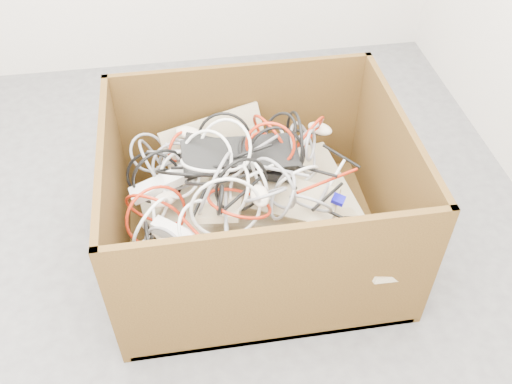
{
  "coord_description": "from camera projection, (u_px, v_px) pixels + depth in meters",
  "views": [
    {
      "loc": [
        0.03,
        -1.5,
        1.82
      ],
      "look_at": [
        0.26,
        0.03,
        0.3
      ],
      "focal_mm": 39.78,
      "sensor_mm": 36.0,
      "label": 1
    }
  ],
  "objects": [
    {
      "name": "ground",
      "position": [
        194.0,
        255.0,
        2.33
      ],
      "size": [
        3.0,
        3.0,
        0.0
      ],
      "primitive_type": "plane",
      "color": "#49494B",
      "rests_on": "ground"
    },
    {
      "name": "cable_tangle",
      "position": [
        222.0,
        177.0,
        2.07
      ],
      "size": [
        0.96,
        0.74,
        0.44
      ],
      "color": "silver",
      "rests_on": "keyboard_pile"
    },
    {
      "name": "mice_scatter",
      "position": [
        250.0,
        187.0,
        2.1
      ],
      "size": [
        0.78,
        0.68,
        0.2
      ],
      "color": "beige",
      "rests_on": "keyboard_pile"
    },
    {
      "name": "vga_plug",
      "position": [
        338.0,
        200.0,
        2.05
      ],
      "size": [
        0.06,
        0.06,
        0.03
      ],
      "primitive_type": "cube",
      "rotation": [
        0.09,
        0.14,
        -0.56
      ],
      "color": "#0E0BB0",
      "rests_on": "keyboard_pile"
    },
    {
      "name": "keyboard_pile",
      "position": [
        252.0,
        197.0,
        2.17
      ],
      "size": [
        0.93,
        0.89,
        0.39
      ],
      "color": "#C4B38A",
      "rests_on": "cardboard_box"
    },
    {
      "name": "cardboard_box",
      "position": [
        253.0,
        221.0,
        2.25
      ],
      "size": [
        1.08,
        0.9,
        0.6
      ],
      "color": "#39250E",
      "rests_on": "ground"
    },
    {
      "name": "power_strip_left",
      "position": [
        171.0,
        179.0,
        2.11
      ],
      "size": [
        0.32,
        0.12,
        0.13
      ],
      "primitive_type": "cube",
      "rotation": [
        0.14,
        -0.26,
        0.19
      ],
      "color": "white",
      "rests_on": "keyboard_pile"
    },
    {
      "name": "power_strip_right",
      "position": [
        188.0,
        239.0,
        1.93
      ],
      "size": [
        0.26,
        0.19,
        0.09
      ],
      "primitive_type": "cube",
      "rotation": [
        -0.1,
        0.17,
        -0.58
      ],
      "color": "white",
      "rests_on": "keyboard_pile"
    }
  ]
}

